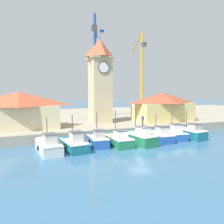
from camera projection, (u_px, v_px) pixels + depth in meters
The scene contains 16 objects.
ground_plane at pixel (140, 149), 24.73m from camera, with size 300.00×300.00×0.00m, color #386689.
quay_wharf at pixel (82, 118), 48.75m from camera, with size 120.00×40.00×1.30m, color #9E937F.
fishing_boat_far_left at pixel (49, 146), 23.08m from camera, with size 2.50×5.23×3.69m.
fishing_boat_left_outer at pixel (74, 144), 23.92m from camera, with size 2.54×4.74×3.90m.
fishing_boat_left_inner at pixel (98, 140), 26.01m from camera, with size 2.27×4.23×4.08m.
fishing_boat_mid_left at pixel (118, 139), 26.30m from camera, with size 2.18×5.23×4.17m.
fishing_boat_center at pixel (139, 138), 26.87m from camera, with size 2.74×5.32×4.50m.
fishing_boat_mid_right at pixel (158, 135), 28.77m from camera, with size 2.21×5.15×3.50m.
fishing_boat_right_inner at pixel (174, 134), 29.86m from camera, with size 2.70×4.46×3.79m.
fishing_boat_right_outer at pixel (190, 133), 30.26m from camera, with size 2.69×4.79×3.95m.
clock_tower at pixel (100, 79), 36.11m from camera, with size 3.72×3.72×15.30m.
warehouse_left at pixel (19, 110), 30.37m from camera, with size 10.85×5.97×5.14m.
warehouse_right at pixel (163, 106), 39.01m from camera, with size 10.29×5.97×5.01m.
port_crane_near at pixel (141, 81), 55.62m from camera, with size 2.82×9.78×19.98m.
port_crane_far at pixel (95, 77), 44.84m from camera, with size 3.83×8.31×21.06m.
dock_worker_near_tower at pixel (143, 120), 33.36m from camera, with size 0.34×0.22×1.62m.
Camera 1 is at (-12.14, -21.24, 6.34)m, focal length 35.00 mm.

